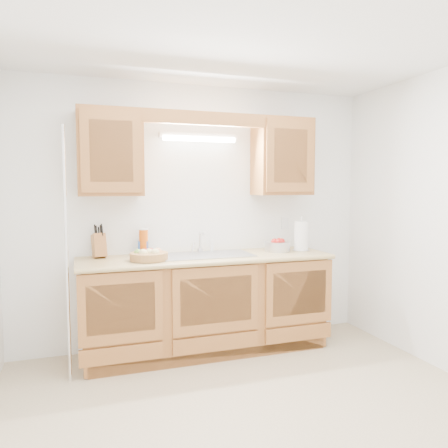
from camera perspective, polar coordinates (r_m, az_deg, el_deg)
name	(u,v)px	position (r m, az deg, el deg)	size (l,w,h in m)	color
room	(258,230)	(2.86, 4.42, -0.73)	(3.52, 3.50, 2.50)	#C1B08B
base_cabinets	(206,304)	(4.12, -2.34, -10.46)	(2.20, 0.60, 0.86)	#A76931
countertop	(206,258)	(4.01, -2.30, -4.44)	(2.30, 0.63, 0.04)	tan
upper_cabinet_left	(110,153)	(3.97, -14.69, 8.98)	(0.55, 0.33, 0.75)	#A76931
upper_cabinet_right	(282,157)	(4.42, 7.59, 8.66)	(0.55, 0.33, 0.75)	#A76931
valance	(206,118)	(4.01, -2.39, 13.62)	(2.20, 0.05, 0.12)	#A76931
fluorescent_fixture	(199,137)	(4.21, -3.27, 11.24)	(0.76, 0.08, 0.08)	white
sink	(206,263)	(4.04, -2.38, -5.12)	(0.84, 0.46, 0.36)	#9E9EA3
wire_shelf_pole	(67,255)	(3.59, -19.86, -3.89)	(0.03, 0.03, 2.00)	silver
outlet_plate	(285,223)	(4.61, 7.97, 0.10)	(0.08, 0.01, 0.12)	white
fruit_basket	(149,255)	(3.81, -9.79, -4.03)	(0.33, 0.33, 0.10)	#B17947
knife_block	(99,245)	(4.05, -16.01, -2.67)	(0.14, 0.19, 0.31)	#A76931
orange_canister	(144,242)	(4.09, -10.46, -2.31)	(0.10, 0.10, 0.25)	#D0540B
soap_bottle	(143,245)	(4.11, -10.49, -2.65)	(0.09, 0.09, 0.19)	blue
sponge	(143,254)	(4.14, -10.51, -3.81)	(0.13, 0.09, 0.02)	#CC333F
paper_towel	(301,236)	(4.36, 10.05, -1.59)	(0.17, 0.17, 0.35)	silver
apple_bowl	(277,246)	(4.30, 6.99, -2.83)	(0.29, 0.29, 0.13)	silver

